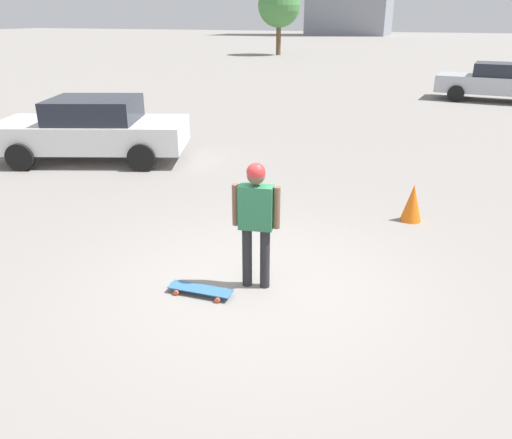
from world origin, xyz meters
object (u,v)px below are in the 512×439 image
Objects in this scene: skateboard at (201,289)px; car_parked_near at (93,129)px; person at (256,213)px; traffic_cone at (412,203)px; car_parked_far at (498,82)px.

car_parked_near is at bearing -44.67° from skateboard.
traffic_cone is at bearing 51.33° from person.
car_parked_near is at bearing -98.77° from traffic_cone.
traffic_cone is at bearing 87.48° from car_parked_far.
car_parked_far is (-17.69, 3.42, -0.24)m from person.
skateboard is at bearing 82.13° from car_parked_far.
person is at bearing 123.08° from car_parked_near.
person reaches higher than car_parked_near.
skateboard is 0.17× the size of car_parked_near.
car_parked_near is 7.45× the size of traffic_cone.
person is 18.02m from car_parked_far.
car_parked_near reaches higher than traffic_cone.
skateboard is (0.47, -0.56, -0.95)m from person.
skateboard is at bearing -151.31° from person.
car_parked_far reaches higher than skateboard.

